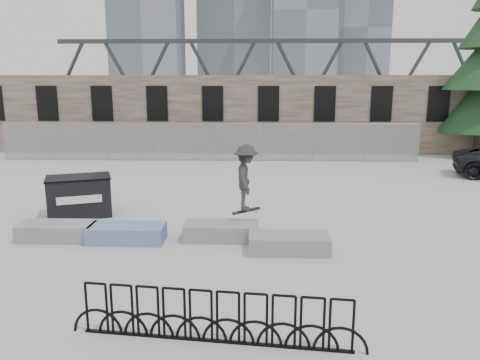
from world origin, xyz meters
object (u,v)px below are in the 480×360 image
(planter_center_left, at_px, (127,233))
(planter_offset, at_px, (289,242))
(bike_rack, at_px, (214,318))
(skateboarder, at_px, (246,178))
(planter_far_left, at_px, (58,230))
(dumpster, at_px, (79,196))
(planter_center_right, at_px, (221,230))

(planter_center_left, height_order, planter_offset, same)
(planter_offset, relative_size, bike_rack, 0.41)
(skateboarder, bearing_deg, planter_far_left, 96.97)
(planter_far_left, xyz_separation_m, skateboarder, (5.08, 0.72, 1.33))
(planter_offset, bearing_deg, dumpster, 154.67)
(planter_far_left, relative_size, bike_rack, 0.41)
(planter_far_left, height_order, skateboarder, skateboarder)
(planter_far_left, height_order, dumpster, dumpster)
(planter_center_right, distance_m, bike_rack, 5.10)
(planter_center_left, xyz_separation_m, dumpster, (-2.12, 2.38, 0.40))
(planter_center_right, relative_size, bike_rack, 0.41)
(planter_far_left, bearing_deg, planter_center_right, 1.66)
(planter_far_left, height_order, planter_center_left, same)
(planter_center_left, xyz_separation_m, bike_rack, (2.74, -4.83, 0.20))
(planter_center_left, relative_size, planter_center_right, 1.00)
(dumpster, relative_size, bike_rack, 0.45)
(dumpster, bearing_deg, skateboarder, -36.06)
(planter_far_left, bearing_deg, skateboarder, 8.03)
(planter_center_left, distance_m, bike_rack, 5.56)
(planter_far_left, relative_size, planter_center_right, 1.00)
(planter_offset, height_order, bike_rack, bike_rack)
(planter_center_right, distance_m, dumpster, 5.10)
(skateboarder, bearing_deg, bike_rack, 174.65)
(bike_rack, bearing_deg, planter_offset, 70.03)
(planter_far_left, bearing_deg, planter_offset, -7.15)
(planter_far_left, height_order, planter_offset, same)
(dumpster, distance_m, bike_rack, 8.70)
(skateboarder, bearing_deg, planter_center_left, 104.00)
(bike_rack, bearing_deg, dumpster, 123.98)
(planter_center_left, height_order, skateboarder, skateboarder)
(planter_far_left, xyz_separation_m, bike_rack, (4.66, -4.97, 0.20))
(planter_offset, height_order, dumpster, dumpster)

